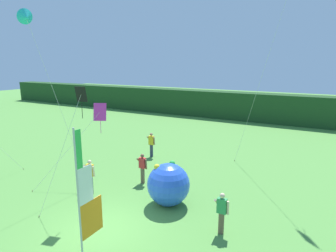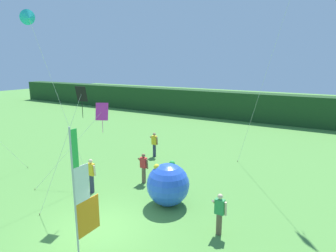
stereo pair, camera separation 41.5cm
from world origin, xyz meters
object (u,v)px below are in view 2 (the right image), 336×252
kite_cyan_delta_1 (29,19)px  kite_magenta_diamond_3 (100,114)px  kite_black_diamond_4 (79,102)px  person_near_banner (154,144)px  person_far_right (91,175)px  person_far_left (219,213)px  person_mid_field (144,167)px  inflatable_balloon (168,184)px  banner_flag (82,198)px

kite_cyan_delta_1 → kite_magenta_diamond_3: 5.61m
kite_magenta_diamond_3 → kite_black_diamond_4: 3.35m
person_near_banner → person_far_right: size_ratio=0.96×
person_near_banner → person_far_left: size_ratio=1.03×
person_mid_field → kite_black_diamond_4: bearing=-104.2°
inflatable_balloon → kite_magenta_diamond_3: 5.56m
person_far_left → kite_black_diamond_4: (-6.16, -0.95, 3.90)m
person_far_left → kite_black_diamond_4: bearing=-171.2°
kite_magenta_diamond_3 → person_far_right: bearing=-63.0°
kite_cyan_delta_1 → kite_magenta_diamond_3: size_ratio=2.04×
person_far_left → person_near_banner: bearing=138.2°
person_near_banner → inflatable_balloon: (4.39, -5.48, 0.08)m
person_mid_field → kite_cyan_delta_1: bearing=-135.6°
person_mid_field → kite_black_diamond_4: size_ratio=0.30×
inflatable_balloon → kite_cyan_delta_1: bearing=-160.8°
kite_cyan_delta_1 → kite_black_diamond_4: bearing=2.1°
person_mid_field → person_far_left: 5.84m
person_near_banner → person_far_right: bearing=-85.9°
person_near_banner → person_far_left: (7.28, -6.52, -0.02)m
person_mid_field → kite_black_diamond_4: kite_black_diamond_4 is taller
kite_cyan_delta_1 → kite_magenta_diamond_3: bearing=67.3°
person_near_banner → inflatable_balloon: 7.03m
person_far_left → kite_cyan_delta_1: bearing=-173.3°
person_far_left → kite_cyan_delta_1: size_ratio=0.19×
person_near_banner → inflatable_balloon: bearing=-51.3°
banner_flag → inflatable_balloon: banner_flag is taller
person_far_left → person_far_right: size_ratio=0.94×
person_far_right → kite_black_diamond_4: size_ratio=0.32×
kite_magenta_diamond_3 → banner_flag: bearing=-51.3°
person_near_banner → kite_magenta_diamond_3: kite_magenta_diamond_3 is taller
person_far_left → kite_magenta_diamond_3: bearing=166.7°
kite_black_diamond_4 → banner_flag: bearing=-43.3°
person_near_banner → kite_black_diamond_4: 8.49m
person_near_banner → person_far_right: person_far_right is taller
kite_cyan_delta_1 → person_mid_field: bearing=44.4°
person_far_left → kite_cyan_delta_1: (-8.89, -1.05, 7.47)m
banner_flag → kite_cyan_delta_1: 8.67m
person_near_banner → kite_cyan_delta_1: 10.74m
person_near_banner → inflatable_balloon: inflatable_balloon is taller
banner_flag → person_mid_field: 6.52m
inflatable_balloon → person_near_banner: bearing=128.7°
person_far_right → kite_black_diamond_4: (0.67, -1.08, 3.84)m
banner_flag → person_far_left: (3.34, 3.61, -1.31)m
person_near_banner → kite_black_diamond_4: (1.13, -7.47, 3.87)m
person_mid_field → inflatable_balloon: bearing=-30.9°
kite_cyan_delta_1 → person_far_left: bearing=6.7°
person_mid_field → person_far_right: size_ratio=0.94×
banner_flag → person_far_right: (-3.49, 3.73, -1.25)m
person_far_right → person_mid_field: bearing=56.8°
banner_flag → person_near_banner: bearing=111.3°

